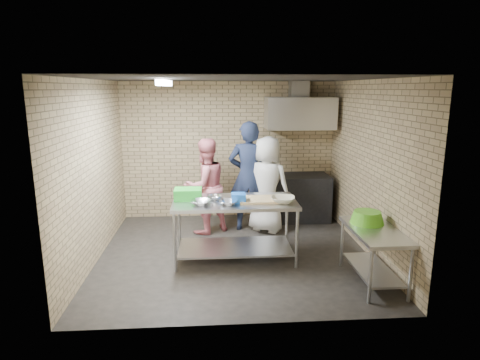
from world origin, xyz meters
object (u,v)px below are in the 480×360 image
object	(u,v)px
woman_white	(267,184)
bottle_green	(320,117)
side_counter	(373,256)
man_navy	(249,176)
green_basin	(367,217)
blue_tub	(238,198)
stove	(298,197)
prep_table	(235,230)
green_crate	(188,194)
woman_pink	(205,186)

from	to	relation	value
woman_white	bottle_green	bearing A→B (deg)	-110.28
side_counter	man_navy	world-z (taller)	man_navy
side_counter	green_basin	xyz separation A→B (m)	(-0.02, 0.25, 0.46)
side_counter	green_basin	bearing A→B (deg)	94.57
blue_tub	man_navy	xyz separation A→B (m)	(0.28, 1.42, 0.01)
stove	woman_white	size ratio (longest dim) A/B	0.69
side_counter	woman_white	bearing A→B (deg)	118.47
green_basin	woman_white	world-z (taller)	woman_white
bottle_green	man_navy	distance (m)	1.94
green_basin	woman_white	xyz separation A→B (m)	(-1.13, 1.88, 0.04)
bottle_green	man_navy	bearing A→B (deg)	-152.94
man_navy	side_counter	bearing A→B (deg)	132.72
man_navy	prep_table	bearing A→B (deg)	85.29
stove	man_navy	xyz separation A→B (m)	(-1.03, -0.52, 0.55)
stove	prep_table	bearing A→B (deg)	-126.48
blue_tub	man_navy	distance (m)	1.45
stove	green_crate	world-z (taller)	green_crate
prep_table	man_navy	world-z (taller)	man_navy
prep_table	man_navy	xyz separation A→B (m)	(0.33, 1.32, 0.54)
green_crate	bottle_green	size ratio (longest dim) A/B	2.73
prep_table	blue_tub	xyz separation A→B (m)	(0.05, -0.10, 0.53)
green_crate	man_navy	xyz separation A→B (m)	(1.03, 1.20, -0.00)
prep_table	bottle_green	distance (m)	3.16
stove	green_crate	bearing A→B (deg)	-140.18
side_counter	stove	bearing A→B (deg)	99.29
side_counter	man_navy	size ratio (longest dim) A/B	0.60
prep_table	green_basin	bearing A→B (deg)	-20.45
green_crate	bottle_green	xyz separation A→B (m)	(2.51, 1.95, 1.01)
side_counter	prep_table	bearing A→B (deg)	153.11
bottle_green	woman_pink	bearing A→B (deg)	-159.30
stove	green_basin	size ratio (longest dim) A/B	2.61
prep_table	man_navy	distance (m)	1.46
stove	blue_tub	bearing A→B (deg)	-124.03
prep_table	man_navy	size ratio (longest dim) A/B	0.92
prep_table	bottle_green	xyz separation A→B (m)	(1.81, 2.07, 1.55)
green_crate	man_navy	distance (m)	1.58
side_counter	woman_pink	distance (m)	3.15
woman_pink	bottle_green	bearing A→B (deg)	168.38
woman_white	woman_pink	bearing A→B (deg)	32.41
woman_pink	side_counter	bearing A→B (deg)	104.35
side_counter	stove	xyz separation A→B (m)	(-0.45, 2.75, 0.08)
man_navy	woman_pink	xyz separation A→B (m)	(-0.78, -0.10, -0.15)
green_crate	woman_pink	distance (m)	1.13
stove	blue_tub	world-z (taller)	blue_tub
blue_tub	man_navy	world-z (taller)	man_navy
prep_table	woman_white	world-z (taller)	woman_white
green_basin	man_navy	world-z (taller)	man_navy
stove	bottle_green	distance (m)	1.65
prep_table	woman_white	xyz separation A→B (m)	(0.65, 1.21, 0.41)
green_crate	man_navy	world-z (taller)	man_navy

